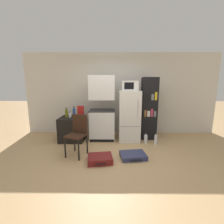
{
  "coord_description": "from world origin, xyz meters",
  "views": [
    {
      "loc": [
        -0.05,
        -3.1,
        1.66
      ],
      "look_at": [
        -0.09,
        0.85,
        0.93
      ],
      "focal_mm": 24.0,
      "sensor_mm": 36.0,
      "label": 1
    }
  ],
  "objects_px": {
    "bookshelf": "(149,109)",
    "chair": "(78,131)",
    "suitcase_large_flat": "(133,156)",
    "suitcase_small_flat": "(100,159)",
    "bottle_blue_soda": "(74,112)",
    "water_bottle_middle": "(156,140)",
    "microwave": "(130,86)",
    "side_table": "(73,128)",
    "bottle_milk_white": "(71,115)",
    "cereal_box": "(81,111)",
    "water_bottle_front": "(146,139)",
    "kitchen_hutch": "(102,110)",
    "bottle_olive_oil": "(66,113)",
    "refrigerator": "(129,116)",
    "bowl": "(80,116)",
    "bottle_ketchup_red": "(67,114)",
    "bottle_clear_short": "(70,115)"
  },
  "relations": [
    {
      "from": "bookshelf",
      "to": "chair",
      "type": "xyz_separation_m",
      "value": [
        -1.92,
        -1.13,
        -0.36
      ]
    },
    {
      "from": "suitcase_large_flat",
      "to": "suitcase_small_flat",
      "type": "bearing_deg",
      "value": -173.85
    },
    {
      "from": "bottle_blue_soda",
      "to": "chair",
      "type": "height_order",
      "value": "bottle_blue_soda"
    },
    {
      "from": "bottle_blue_soda",
      "to": "water_bottle_middle",
      "type": "relative_size",
      "value": 0.93
    },
    {
      "from": "microwave",
      "to": "water_bottle_middle",
      "type": "height_order",
      "value": "microwave"
    },
    {
      "from": "side_table",
      "to": "bottle_milk_white",
      "type": "relative_size",
      "value": 4.74
    },
    {
      "from": "cereal_box",
      "to": "water_bottle_front",
      "type": "bearing_deg",
      "value": -13.54
    },
    {
      "from": "kitchen_hutch",
      "to": "bottle_olive_oil",
      "type": "height_order",
      "value": "kitchen_hutch"
    },
    {
      "from": "refrigerator",
      "to": "bottle_milk_white",
      "type": "distance_m",
      "value": 1.76
    },
    {
      "from": "bottle_olive_oil",
      "to": "bowl",
      "type": "height_order",
      "value": "bottle_olive_oil"
    },
    {
      "from": "side_table",
      "to": "chair",
      "type": "relative_size",
      "value": 0.76
    },
    {
      "from": "bottle_olive_oil",
      "to": "bottle_ketchup_red",
      "type": "relative_size",
      "value": 1.6
    },
    {
      "from": "side_table",
      "to": "suitcase_large_flat",
      "type": "distance_m",
      "value": 2.05
    },
    {
      "from": "kitchen_hutch",
      "to": "bottle_ketchup_red",
      "type": "xyz_separation_m",
      "value": [
        -1.07,
        0.02,
        -0.11
      ]
    },
    {
      "from": "refrigerator",
      "to": "chair",
      "type": "xyz_separation_m",
      "value": [
        -1.31,
        -0.99,
        -0.17
      ]
    },
    {
      "from": "refrigerator",
      "to": "water_bottle_middle",
      "type": "xyz_separation_m",
      "value": [
        0.72,
        -0.37,
        -0.6
      ]
    },
    {
      "from": "cereal_box",
      "to": "suitcase_small_flat",
      "type": "height_order",
      "value": "cereal_box"
    },
    {
      "from": "microwave",
      "to": "bottle_clear_short",
      "type": "relative_size",
      "value": 2.8
    },
    {
      "from": "bookshelf",
      "to": "bottle_clear_short",
      "type": "relative_size",
      "value": 11.61
    },
    {
      "from": "bookshelf",
      "to": "bottle_ketchup_red",
      "type": "bearing_deg",
      "value": -178.47
    },
    {
      "from": "refrigerator",
      "to": "microwave",
      "type": "distance_m",
      "value": 0.88
    },
    {
      "from": "bottle_olive_oil",
      "to": "bottle_blue_soda",
      "type": "height_order",
      "value": "bottle_blue_soda"
    },
    {
      "from": "bottle_clear_short",
      "to": "suitcase_large_flat",
      "type": "bearing_deg",
      "value": -31.63
    },
    {
      "from": "bottle_ketchup_red",
      "to": "bowl",
      "type": "relative_size",
      "value": 1.26
    },
    {
      "from": "suitcase_small_flat",
      "to": "chair",
      "type": "bearing_deg",
      "value": 137.66
    },
    {
      "from": "bottle_olive_oil",
      "to": "bottle_ketchup_red",
      "type": "distance_m",
      "value": 0.17
    },
    {
      "from": "chair",
      "to": "bottle_blue_soda",
      "type": "bearing_deg",
      "value": 129.57
    },
    {
      "from": "bottle_blue_soda",
      "to": "water_bottle_middle",
      "type": "distance_m",
      "value": 2.51
    },
    {
      "from": "bowl",
      "to": "water_bottle_front",
      "type": "distance_m",
      "value": 2.06
    },
    {
      "from": "refrigerator",
      "to": "bowl",
      "type": "xyz_separation_m",
      "value": [
        -1.48,
        0.01,
        -0.02
      ]
    },
    {
      "from": "bowl",
      "to": "water_bottle_front",
      "type": "bearing_deg",
      "value": -7.97
    },
    {
      "from": "bottle_blue_soda",
      "to": "cereal_box",
      "type": "xyz_separation_m",
      "value": [
        0.16,
        0.17,
        0.02
      ]
    },
    {
      "from": "bottle_ketchup_red",
      "to": "bowl",
      "type": "xyz_separation_m",
      "value": [
        0.39,
        -0.06,
        -0.06
      ]
    },
    {
      "from": "microwave",
      "to": "bookshelf",
      "type": "height_order",
      "value": "bookshelf"
    },
    {
      "from": "suitcase_small_flat",
      "to": "water_bottle_middle",
      "type": "relative_size",
      "value": 1.74
    },
    {
      "from": "cereal_box",
      "to": "chair",
      "type": "relative_size",
      "value": 0.31
    },
    {
      "from": "water_bottle_middle",
      "to": "refrigerator",
      "type": "bearing_deg",
      "value": 152.43
    },
    {
      "from": "kitchen_hutch",
      "to": "bottle_milk_white",
      "type": "bearing_deg",
      "value": -178.9
    },
    {
      "from": "bottle_blue_soda",
      "to": "bowl",
      "type": "xyz_separation_m",
      "value": [
        0.17,
        -0.03,
        -0.11
      ]
    },
    {
      "from": "side_table",
      "to": "kitchen_hutch",
      "type": "relative_size",
      "value": 0.38
    },
    {
      "from": "water_bottle_middle",
      "to": "bookshelf",
      "type": "bearing_deg",
      "value": 101.87
    },
    {
      "from": "bottle_milk_white",
      "to": "water_bottle_front",
      "type": "bearing_deg",
      "value": -7.51
    },
    {
      "from": "side_table",
      "to": "bottle_clear_short",
      "type": "distance_m",
      "value": 0.43
    },
    {
      "from": "side_table",
      "to": "kitchen_hutch",
      "type": "distance_m",
      "value": 1.05
    },
    {
      "from": "microwave",
      "to": "bottle_blue_soda",
      "type": "relative_size",
      "value": 1.45
    },
    {
      "from": "bottle_olive_oil",
      "to": "water_bottle_middle",
      "type": "distance_m",
      "value": 2.67
    },
    {
      "from": "side_table",
      "to": "suitcase_large_flat",
      "type": "xyz_separation_m",
      "value": [
        1.68,
        -1.13,
        -0.3
      ]
    },
    {
      "from": "bottle_clear_short",
      "to": "suitcase_large_flat",
      "type": "height_order",
      "value": "bottle_clear_short"
    },
    {
      "from": "bottle_clear_short",
      "to": "bowl",
      "type": "xyz_separation_m",
      "value": [
        0.26,
        0.11,
        -0.05
      ]
    },
    {
      "from": "bookshelf",
      "to": "bottle_milk_white",
      "type": "height_order",
      "value": "bookshelf"
    }
  ]
}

